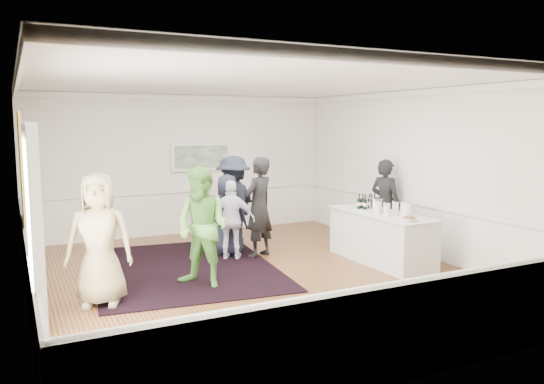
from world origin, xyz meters
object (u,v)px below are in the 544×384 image
bartender (385,204)px  guest_green (202,227)px  guest_navy (227,215)px  guest_dark_b (259,207)px  guest_lilac (232,220)px  nut_bowl (409,219)px  serving_table (381,237)px  guest_tan (99,239)px  guest_dark_a (233,203)px  ice_bucket (376,205)px

bartender → guest_green: (-4.18, -0.78, 0.03)m
guest_navy → guest_dark_b: bearing=177.9°
guest_lilac → nut_bowl: size_ratio=5.48×
serving_table → guest_tan: guest_tan is taller
nut_bowl → bartender: bearing=63.4°
guest_lilac → guest_dark_a: size_ratio=0.79×
guest_tan → serving_table: bearing=19.8°
guest_dark_a → serving_table: bearing=96.5°
serving_table → ice_bucket: (0.00, 0.18, 0.57)m
guest_dark_a → guest_dark_b: size_ratio=0.99×
bartender → guest_dark_a: size_ratio=0.96×
guest_dark_a → ice_bucket: (2.07, -1.94, 0.08)m
serving_table → guest_dark_a: (-2.07, 2.12, 0.49)m
bartender → guest_lilac: 3.19m
bartender → guest_tan: bearing=81.8°
guest_green → guest_lilac: bearing=105.5°
bartender → guest_tan: size_ratio=0.97×
guest_tan → guest_dark_a: 3.71m
bartender → guest_tan: guest_tan is taller
guest_green → guest_dark_a: bearing=109.6°
guest_dark_a → guest_navy: bearing=14.7°
guest_green → ice_bucket: size_ratio=7.25×
guest_green → guest_dark_a: 2.46m
bartender → guest_green: size_ratio=0.97×
guest_navy → bartender: bearing=-159.6°
bartender → guest_tan: 5.85m
guest_tan → guest_dark_b: size_ratio=0.98×
serving_table → ice_bucket: size_ratio=8.74×
guest_dark_a → guest_lilac: bearing=27.7°
serving_table → guest_tan: size_ratio=1.21×
guest_lilac → guest_dark_a: 0.79m
nut_bowl → guest_green: bearing=164.0°
guest_tan → ice_bucket: guest_tan is taller
guest_green → nut_bowl: bearing=37.2°
serving_table → guest_dark_b: bearing=143.7°
ice_bucket → nut_bowl: size_ratio=0.95×
guest_tan → guest_lilac: bearing=48.9°
nut_bowl → guest_tan: bearing=171.3°
bartender → ice_bucket: bartender is taller
guest_tan → guest_lilac: size_ratio=1.26×
serving_table → guest_tan: 5.03m
guest_green → guest_dark_b: bearing=92.7°
guest_lilac → nut_bowl: 3.24m
guest_dark_b → guest_navy: bearing=-65.6°
guest_dark_b → guest_navy: guest_dark_b is taller
guest_dark_b → bartender: bearing=142.1°
guest_tan → guest_green: size_ratio=1.00×
guest_tan → guest_lilac: guest_tan is taller
guest_dark_a → ice_bucket: bearing=99.0°
guest_lilac → guest_navy: size_ratio=0.95×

